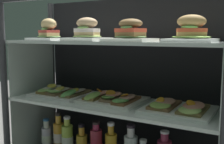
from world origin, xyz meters
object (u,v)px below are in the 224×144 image
plated_roll_sandwich_center (191,32)px  open_sandwich_tray_mid_left (178,108)px  plated_roll_sandwich_mid_left (87,32)px  open_sandwich_tray_left_of_center (62,92)px  juice_bottle_front_fourth (67,140)px  open_sandwich_tray_far_left (112,98)px  plated_roll_sandwich_right_of_center (130,33)px  juice_bottle_front_right_end (47,137)px  plated_roll_sandwich_near_left_corner (49,32)px  juice_bottle_back_right (59,136)px

plated_roll_sandwich_center → open_sandwich_tray_mid_left: plated_roll_sandwich_center is taller
plated_roll_sandwich_center → open_sandwich_tray_mid_left: 0.34m
plated_roll_sandwich_mid_left → open_sandwich_tray_left_of_center: size_ratio=0.64×
plated_roll_sandwich_mid_left → juice_bottle_front_fourth: size_ratio=0.83×
open_sandwich_tray_left_of_center → open_sandwich_tray_far_left: open_sandwich_tray_far_left is taller
plated_roll_sandwich_center → juice_bottle_front_fourth: size_ratio=0.86×
plated_roll_sandwich_right_of_center → open_sandwich_tray_far_left: (-0.13, 0.05, -0.33)m
open_sandwich_tray_far_left → juice_bottle_front_fourth: size_ratio=1.30×
plated_roll_sandwich_center → juice_bottle_front_right_end: plated_roll_sandwich_center is taller
open_sandwich_tray_left_of_center → open_sandwich_tray_far_left: 0.33m
open_sandwich_tray_mid_left → juice_bottle_front_right_end: (-0.79, -0.01, -0.29)m
plated_roll_sandwich_center → open_sandwich_tray_mid_left: (-0.04, -0.01, -0.33)m
plated_roll_sandwich_near_left_corner → plated_roll_sandwich_center: bearing=4.5°
plated_roll_sandwich_right_of_center → plated_roll_sandwich_center: size_ratio=1.02×
juice_bottle_front_fourth → plated_roll_sandwich_right_of_center: bearing=-2.6°
juice_bottle_front_right_end → plated_roll_sandwich_center: bearing=1.4°
open_sandwich_tray_left_of_center → open_sandwich_tray_mid_left: bearing=-0.4°
juice_bottle_front_right_end → juice_bottle_back_right: 0.09m
plated_roll_sandwich_mid_left → plated_roll_sandwich_right_of_center: size_ratio=0.94×
plated_roll_sandwich_near_left_corner → open_sandwich_tray_mid_left: 0.79m
open_sandwich_tray_left_of_center → juice_bottle_back_right: bearing=-158.2°
plated_roll_sandwich_near_left_corner → juice_bottle_front_fourth: (0.09, 0.03, -0.61)m
plated_roll_sandwich_right_of_center → open_sandwich_tray_mid_left: 0.40m
plated_roll_sandwich_center → juice_bottle_front_fourth: plated_roll_sandwich_center is taller
plated_roll_sandwich_mid_left → juice_bottle_front_fourth: bearing=178.7°
juice_bottle_front_fourth → plated_roll_sandwich_near_left_corner: bearing=-162.4°
plated_roll_sandwich_mid_left → plated_roll_sandwich_center: 0.52m
plated_roll_sandwich_right_of_center → open_sandwich_tray_left_of_center: 0.56m
plated_roll_sandwich_right_of_center → open_sandwich_tray_mid_left: bearing=9.3°
open_sandwich_tray_left_of_center → juice_bottle_back_right: (-0.02, -0.01, -0.26)m
open_sandwich_tray_far_left → plated_roll_sandwich_right_of_center: bearing=-21.2°
plated_roll_sandwich_center → plated_roll_sandwich_mid_left: bearing=-176.2°
juice_bottle_front_right_end → juice_bottle_back_right: juice_bottle_back_right is taller
juice_bottle_back_right → plated_roll_sandwich_center: bearing=1.3°
plated_roll_sandwich_near_left_corner → juice_bottle_front_fourth: bearing=17.6°
juice_bottle_front_right_end → open_sandwich_tray_far_left: bearing=2.6°
open_sandwich_tray_left_of_center → juice_bottle_front_right_end: bearing=-173.6°
open_sandwich_tray_mid_left → juice_bottle_front_fourth: open_sandwich_tray_mid_left is taller
open_sandwich_tray_left_of_center → juice_bottle_front_right_end: 0.31m
open_sandwich_tray_left_of_center → plated_roll_sandwich_center: bearing=0.6°
plated_roll_sandwich_near_left_corner → juice_bottle_front_right_end: 0.63m
open_sandwich_tray_mid_left → juice_bottle_back_right: size_ratio=1.26×
juice_bottle_front_right_end → juice_bottle_front_fourth: size_ratio=0.82×
juice_bottle_front_fourth → open_sandwich_tray_mid_left: bearing=1.7°
juice_bottle_back_right → juice_bottle_front_fourth: (0.08, -0.01, -0.00)m
plated_roll_sandwich_mid_left → plated_roll_sandwich_right_of_center: bearing=-3.3°
plated_roll_sandwich_right_of_center → plated_roll_sandwich_center: (0.27, 0.05, 0.00)m
plated_roll_sandwich_mid_left → open_sandwich_tray_mid_left: 0.58m
open_sandwich_tray_far_left → juice_bottle_back_right: open_sandwich_tray_far_left is taller
juice_bottle_front_right_end → juice_bottle_back_right: bearing=2.4°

